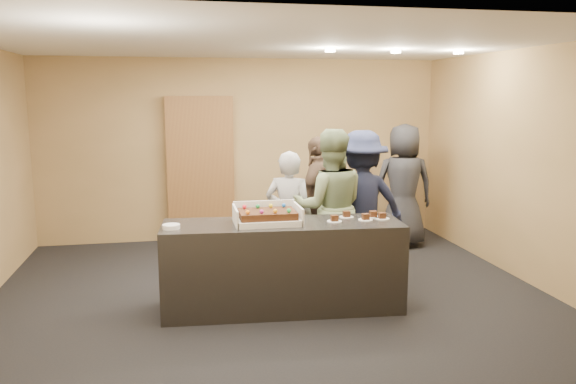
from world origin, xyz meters
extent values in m
plane|color=black|center=(0.00, 0.00, 0.00)|extent=(6.00, 6.00, 0.00)
plane|color=white|center=(0.00, 0.00, 2.70)|extent=(6.00, 6.00, 0.00)
cube|color=olive|center=(0.00, 2.50, 1.35)|extent=(6.00, 0.04, 2.70)
cube|color=olive|center=(0.00, -2.50, 1.35)|extent=(6.00, 0.04, 2.70)
cube|color=olive|center=(3.00, 0.00, 1.35)|extent=(0.04, 5.00, 2.70)
cube|color=black|center=(0.05, -0.53, 0.45)|extent=(2.44, 0.86, 0.90)
cube|color=brown|center=(-0.64, 2.41, 1.08)|extent=(0.98, 0.15, 2.15)
cube|color=white|center=(-0.11, -0.53, 0.93)|extent=(0.63, 0.44, 0.06)
cube|color=white|center=(-0.42, -0.53, 0.99)|extent=(0.02, 0.44, 0.17)
cube|color=white|center=(0.21, -0.53, 0.99)|extent=(0.02, 0.44, 0.17)
cube|color=white|center=(-0.11, -0.31, 1.00)|extent=(0.63, 0.02, 0.19)
cube|color=#351B0C|center=(-0.11, -0.53, 0.99)|extent=(0.56, 0.38, 0.07)
sphere|color=red|center=(-0.32, -0.39, 1.05)|extent=(0.04, 0.04, 0.04)
sphere|color=#189040|center=(-0.18, -0.39, 1.05)|extent=(0.04, 0.04, 0.04)
sphere|color=yellow|center=(-0.05, -0.39, 1.05)|extent=(0.04, 0.04, 0.04)
sphere|color=blue|center=(0.09, -0.39, 1.05)|extent=(0.04, 0.04, 0.04)
sphere|color=orange|center=(-0.32, -0.66, 1.05)|extent=(0.04, 0.04, 0.04)
sphere|color=#B8278F|center=(-0.18, -0.66, 1.05)|extent=(0.04, 0.04, 0.04)
sphere|color=#F5A41B|center=(-0.05, -0.66, 1.05)|extent=(0.04, 0.04, 0.04)
sphere|color=#26C061|center=(0.09, -0.66, 1.05)|extent=(0.04, 0.04, 0.04)
cylinder|color=white|center=(-1.05, -0.57, 0.92)|extent=(0.17, 0.17, 0.04)
cylinder|color=white|center=(0.57, -0.58, 0.90)|extent=(0.15, 0.15, 0.01)
cube|color=#351B0C|center=(0.57, -0.58, 0.94)|extent=(0.07, 0.06, 0.06)
cylinder|color=white|center=(0.75, -0.41, 0.90)|extent=(0.15, 0.15, 0.01)
cube|color=#351B0C|center=(0.75, -0.41, 0.94)|extent=(0.07, 0.06, 0.06)
cylinder|color=white|center=(0.90, -0.57, 0.90)|extent=(0.15, 0.15, 0.01)
cube|color=#351B0C|center=(0.90, -0.57, 0.94)|extent=(0.07, 0.06, 0.06)
cylinder|color=white|center=(1.02, -0.46, 0.90)|extent=(0.15, 0.15, 0.01)
cube|color=#351B0C|center=(1.02, -0.46, 0.94)|extent=(0.07, 0.06, 0.06)
cylinder|color=white|center=(1.09, -0.55, 0.90)|extent=(0.15, 0.15, 0.01)
cube|color=#351B0C|center=(1.09, -0.55, 0.94)|extent=(0.07, 0.06, 0.06)
imported|color=#AAABB0|center=(0.28, 0.33, 0.77)|extent=(0.66, 0.56, 1.54)
imported|color=gray|center=(0.72, 0.16, 0.90)|extent=(0.94, 0.77, 1.79)
imported|color=#1C223F|center=(1.20, 0.45, 0.88)|extent=(1.18, 0.74, 1.75)
imported|color=brown|center=(0.83, 1.09, 0.82)|extent=(0.91, 1.00, 1.64)
imported|color=#25252A|center=(2.19, 1.54, 0.89)|extent=(0.92, 0.66, 1.77)
cylinder|color=#FFEAC6|center=(0.80, 0.50, 2.67)|extent=(0.12, 0.12, 0.03)
cylinder|color=#FFEAC6|center=(1.60, 0.50, 2.67)|extent=(0.12, 0.12, 0.03)
cylinder|color=#FFEAC6|center=(2.40, 0.50, 2.67)|extent=(0.12, 0.12, 0.03)
camera|label=1|loc=(-0.95, -5.92, 2.16)|focal=35.00mm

